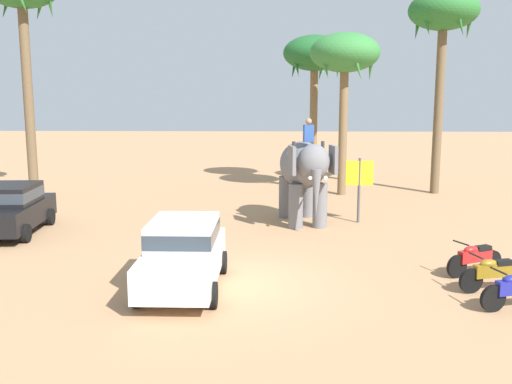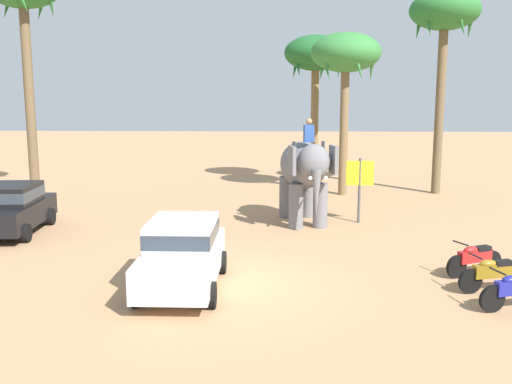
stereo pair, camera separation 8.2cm
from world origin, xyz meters
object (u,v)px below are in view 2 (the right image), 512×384
Objects in this scene: palm_tree_behind_elephant at (444,18)px; palm_tree_far_back at (316,57)px; elephant_with_mahout at (304,170)px; motorcycle_second_in_row at (493,273)px; motorcycle_mid_row at (475,258)px; signboard_yellow at (360,178)px; car_sedan_foreground at (183,251)px; car_parked_far_side at (13,207)px; palm_tree_near_hut at (346,57)px.

palm_tree_far_back is at bearing 155.74° from palm_tree_behind_elephant.
elephant_with_mahout reaches higher than motorcycle_second_in_row.
signboard_yellow is (-2.14, 6.25, 1.22)m from motorcycle_mid_row.
car_sedan_foreground is 8.60m from car_parked_far_side.
motorcycle_mid_row is (7.48, 1.28, -0.46)m from car_sedan_foreground.
palm_tree_far_back is at bearing 110.44° from palm_tree_near_hut.
palm_tree_behind_elephant is 4.89m from palm_tree_near_hut.
car_sedan_foreground and car_parked_far_side have the same top height.
car_parked_far_side is 20.10m from palm_tree_behind_elephant.
car_parked_far_side is at bearing -170.12° from signboard_yellow.
car_sedan_foreground is at bearing -104.36° from palm_tree_far_back.
car_sedan_foreground is 0.54× the size of palm_tree_far_back.
palm_tree_far_back is (-5.68, 2.56, -1.59)m from palm_tree_behind_elephant.
elephant_with_mahout is (3.30, 7.28, 1.06)m from car_sedan_foreground.
car_parked_far_side is 12.22m from signboard_yellow.
signboard_yellow is (12.02, 2.09, 0.76)m from car_parked_far_side.
elephant_with_mahout is at bearing -173.21° from signboard_yellow.
car_parked_far_side is 2.53× the size of motorcycle_mid_row.
elephant_with_mahout is 2.08m from signboard_yellow.
motorcycle_second_in_row is at bearing -89.75° from motorcycle_mid_row.
palm_tree_far_back is (0.97, 9.39, 4.57)m from elephant_with_mahout.
car_parked_far_side is 15.56m from palm_tree_near_hut.
palm_tree_behind_elephant reaches higher than palm_tree_near_hut.
elephant_with_mahout is at bearing 119.92° from motorcycle_second_in_row.
motorcycle_second_in_row is 0.19× the size of palm_tree_behind_elephant.
car_sedan_foreground is 0.55× the size of palm_tree_near_hut.
elephant_with_mahout reaches higher than signboard_yellow.
signboard_yellow reaches higher than motorcycle_second_in_row.
car_parked_far_side is at bearing 140.85° from car_sedan_foreground.
palm_tree_near_hut is 3.11× the size of signboard_yellow.
motorcycle_mid_row is at bearing -100.89° from palm_tree_behind_elephant.
palm_tree_far_back reaches higher than motorcycle_second_in_row.
palm_tree_behind_elephant reaches higher than elephant_with_mahout.
car_parked_far_side is at bearing -134.22° from palm_tree_far_back.
motorcycle_second_in_row is at bearing -60.08° from elephant_with_mahout.
palm_tree_near_hut is (-2.06, 13.56, 5.92)m from motorcycle_second_in_row.
elephant_with_mahout is 0.53× the size of palm_tree_near_hut.
elephant_with_mahout is at bearing 10.51° from car_parked_far_side.
car_parked_far_side is at bearing 163.65° from motorcycle_mid_row.
motorcycle_second_in_row is at bearing -81.36° from palm_tree_near_hut.
palm_tree_behind_elephant is at bearing 27.58° from car_parked_far_side.
signboard_yellow is at bearing -90.79° from palm_tree_near_hut.
car_sedan_foreground is at bearing -39.15° from car_parked_far_side.
palm_tree_far_back reaches higher than motorcycle_mid_row.
car_sedan_foreground is 8.06m from elephant_with_mahout.
signboard_yellow is at bearing 108.89° from motorcycle_mid_row.
palm_tree_far_back is (-1.16, 3.11, 0.18)m from palm_tree_near_hut.
palm_tree_behind_elephant reaches higher than motorcycle_second_in_row.
palm_tree_behind_elephant is (6.65, 6.83, 6.16)m from elephant_with_mahout.
car_sedan_foreground is 7.61m from motorcycle_mid_row.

